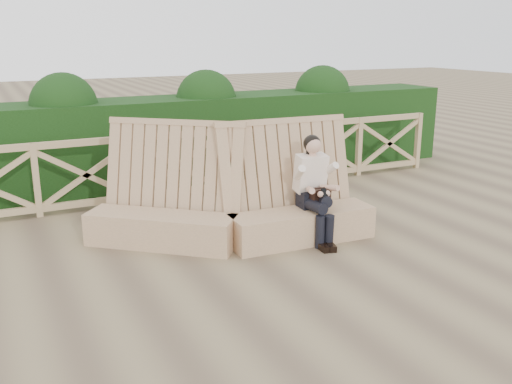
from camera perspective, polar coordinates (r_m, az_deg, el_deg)
name	(u,v)px	position (r m, az deg, el deg)	size (l,w,h in m)	color
ground	(281,278)	(6.38, 2.54, -8.57)	(60.00, 60.00, 0.00)	brown
bench	(232,212)	(7.34, -2.43, -2.05)	(3.53, 1.94, 1.55)	#9A7858
woman	(315,185)	(7.36, 5.87, 0.66)	(0.41, 0.85, 1.36)	black
guardrail	(177,165)	(9.27, -7.90, 2.64)	(10.10, 0.09, 1.10)	#9C7F5B
hedge	(155,141)	(10.35, -10.08, 5.02)	(12.00, 1.20, 1.50)	black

